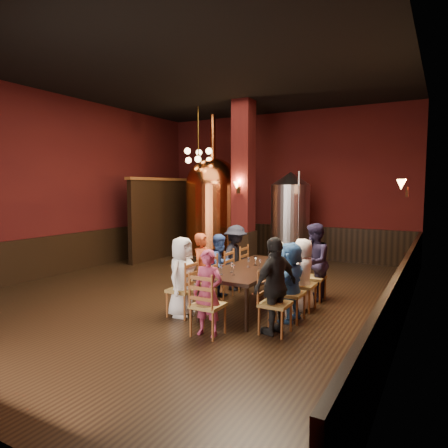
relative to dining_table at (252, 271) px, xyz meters
The scene contains 39 objects.
room 2.19m from the dining_table, 163.66° to the left, with size 10.00×10.02×4.50m.
wainscot_right 2.53m from the dining_table, ahead, with size 0.08×9.90×1.00m, color black.
wainscot_back 5.60m from the dining_table, 105.33° to the left, with size 7.90×0.08×1.00m, color black.
wainscot_left 5.46m from the dining_table, behind, with size 0.08×9.90×1.00m, color black.
column 4.01m from the dining_table, 118.81° to the left, with size 0.58×0.58×4.50m, color #45100E.
partition 5.95m from the dining_table, 142.16° to the left, with size 0.22×3.50×2.40m, color black.
pendant_cluster 5.26m from the dining_table, 134.52° to the left, with size 0.90×0.90×1.70m, color #A57226, non-canonical shape.
sconce_wall 3.11m from the dining_table, 26.99° to the left, with size 0.20×0.20×0.36m, color black, non-canonical shape.
sconce_column 3.75m from the dining_table, 121.22° to the left, with size 0.20×0.20×0.36m, color black, non-canonical shape.
dining_table is the anchor object (origin of this frame).
chair_0 1.33m from the dining_table, 130.23° to the right, with size 0.46×0.46×0.92m, color #965326, non-canonical shape.
person_0 1.31m from the dining_table, 130.23° to the right, with size 0.67×0.43×1.36m, color white.
chair_1 0.94m from the dining_table, 158.64° to the right, with size 0.46×0.46×0.92m, color #965326, non-canonical shape.
person_1 0.91m from the dining_table, 158.64° to the right, with size 0.50×0.33×1.36m, color #A43C1C.
chair_2 0.94m from the dining_table, 158.92° to the left, with size 0.46×0.46×0.92m, color #965326, non-canonical shape.
person_2 0.91m from the dining_table, 158.92° to the left, with size 0.62×0.30×1.27m, color #2A478F.
chair_3 1.33m from the dining_table, 130.50° to the left, with size 0.46×0.46×0.92m, color #965326, non-canonical shape.
person_3 1.31m from the dining_table, 130.50° to the left, with size 0.90×0.52×1.40m, color black.
chair_4 1.33m from the dining_table, 49.50° to the right, with size 0.46×0.46×0.92m, color #965326, non-canonical shape.
person_4 1.31m from the dining_table, 49.50° to the right, with size 0.86×0.36×1.47m, color black.
chair_5 0.94m from the dining_table, 21.08° to the right, with size 0.46×0.46×0.92m, color #965326, non-canonical shape.
person_5 0.91m from the dining_table, 21.08° to the right, with size 1.22×0.39×1.31m, color #3A6EB0.
chair_6 0.94m from the dining_table, 21.36° to the left, with size 0.46×0.46×0.92m, color #965326, non-canonical shape.
person_6 0.91m from the dining_table, 21.36° to the left, with size 0.63×0.41×1.29m, color beige.
chair_7 1.33m from the dining_table, 49.77° to the left, with size 0.46×0.46×0.92m, color #965326, non-canonical shape.
person_7 1.31m from the dining_table, 49.77° to the left, with size 0.73×0.36×1.51m, color #211B37.
chair_8 1.57m from the dining_table, 89.86° to the right, with size 0.46×0.46×0.92m, color #965326, non-canonical shape.
person_8 1.55m from the dining_table, 89.86° to the right, with size 0.47×0.31×1.29m, color #A03557.
copper_kettle 5.11m from the dining_table, 128.68° to the left, with size 2.12×2.12×4.35m.
steel_vessel 4.38m from the dining_table, 100.68° to the left, with size 1.21×1.21×2.62m.
rose_vase 1.06m from the dining_table, 80.28° to the left, with size 0.21×0.21×0.35m.
wine_glass_0 0.23m from the dining_table, 94.15° to the left, with size 0.07×0.07×0.17m, color white, non-canonical shape.
wine_glass_1 0.61m from the dining_table, 101.23° to the right, with size 0.07×0.07×0.17m, color white, non-canonical shape.
wine_glass_2 0.44m from the dining_table, 59.90° to the left, with size 0.07×0.07×0.17m, color white, non-canonical shape.
wine_glass_3 0.76m from the dining_table, 89.23° to the right, with size 0.07×0.07×0.17m, color white, non-canonical shape.
wine_glass_4 0.85m from the dining_table, 102.27° to the right, with size 0.07×0.07×0.17m, color white, non-canonical shape.
wine_glass_5 0.16m from the dining_table, 160.65° to the right, with size 0.07×0.07×0.17m, color white, non-canonical shape.
wine_glass_6 0.24m from the dining_table, 96.94° to the left, with size 0.07×0.07×0.17m, color white, non-canonical shape.
wine_glass_7 0.23m from the dining_table, 14.56° to the right, with size 0.07×0.07×0.17m, color white, non-canonical shape.
Camera 1 is at (4.50, -6.92, 2.21)m, focal length 32.00 mm.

